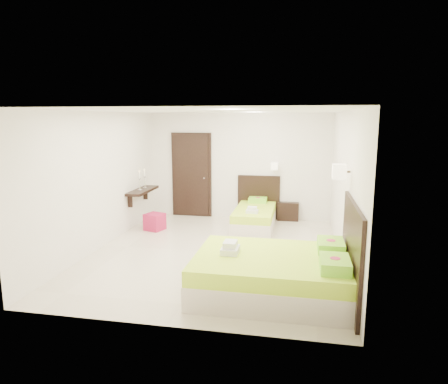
% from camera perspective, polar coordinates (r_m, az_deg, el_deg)
% --- Properties ---
extents(floor, '(5.50, 5.50, 0.00)m').
position_cam_1_polar(floor, '(7.55, -1.19, -8.62)').
color(floor, beige).
rests_on(floor, ground).
extents(bed_single, '(1.04, 1.74, 1.43)m').
position_cam_1_polar(bed_single, '(9.25, 4.45, -3.35)').
color(bed_single, beige).
rests_on(bed_single, ground).
extents(bed_double, '(2.19, 1.86, 1.80)m').
position_cam_1_polar(bed_double, '(5.81, 7.70, -11.33)').
color(bed_double, beige).
rests_on(bed_double, ground).
extents(nightstand, '(0.51, 0.46, 0.45)m').
position_cam_1_polar(nightstand, '(10.02, 9.15, -2.59)').
color(nightstand, black).
rests_on(nightstand, ground).
extents(ottoman, '(0.47, 0.47, 0.37)m').
position_cam_1_polar(ottoman, '(9.10, -9.87, -4.21)').
color(ottoman, maroon).
rests_on(ottoman, ground).
extents(door, '(1.02, 0.15, 2.14)m').
position_cam_1_polar(door, '(10.14, -4.65, 2.40)').
color(door, black).
rests_on(door, ground).
extents(console_shelf, '(0.35, 1.20, 0.78)m').
position_cam_1_polar(console_shelf, '(9.44, -11.60, 0.17)').
color(console_shelf, black).
rests_on(console_shelf, ground).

